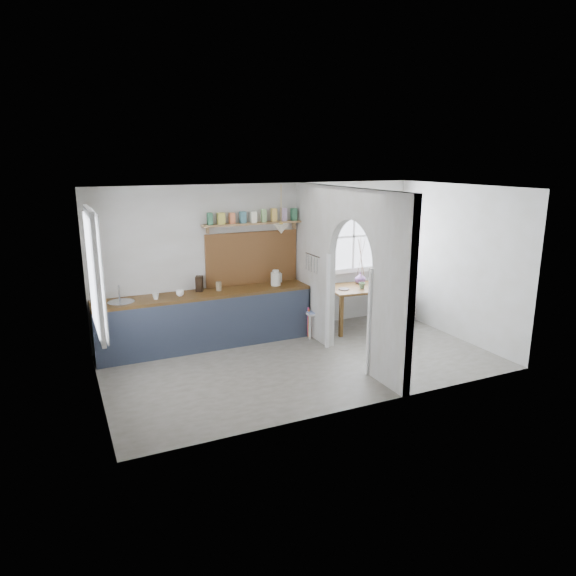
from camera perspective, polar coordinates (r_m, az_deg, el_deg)
name	(u,v)px	position (r m, az deg, el deg)	size (l,w,h in m)	color
floor	(303,362)	(7.87, 1.70, -8.21)	(5.80, 3.20, 0.01)	gray
ceiling	(305,188)	(7.29, 1.85, 11.04)	(5.80, 3.20, 0.01)	silver
walls	(304,279)	(7.48, 1.77, 1.04)	(5.81, 3.21, 2.60)	silver
partition	(344,264)	(7.82, 6.20, 2.69)	(0.12, 3.20, 2.60)	silver
kitchen_window	(92,273)	(6.66, -20.90, 1.57)	(0.10, 1.16, 1.50)	white
nook_window	(354,236)	(9.63, 7.29, 5.71)	(1.76, 0.10, 1.30)	white
counter	(206,319)	(8.51, -9.14, -3.39)	(3.50, 0.60, 0.90)	brown
sink	(121,303)	(8.14, -18.05, -1.55)	(0.40, 0.40, 0.02)	#AEB5BF
backsplash	(252,258)	(8.80, -4.00, 3.35)	(1.65, 0.03, 0.90)	brown
shelf	(253,220)	(8.62, -3.87, 7.55)	(1.75, 0.20, 0.21)	#946948
pendant_lamp	(281,229)	(8.46, -0.77, 6.58)	(0.26, 0.26, 0.16)	white
utensil_rail	(313,255)	(8.50, 2.77, 3.67)	(0.02, 0.02, 0.50)	#AEB5BF
dining_table	(361,307)	(9.39, 8.14, -2.13)	(1.23, 0.82, 0.77)	brown
chair_left	(316,310)	(8.92, 3.09, -2.46)	(0.41, 0.41, 0.90)	white
chair_right	(399,295)	(9.92, 12.23, -0.76)	(0.45, 0.45, 0.99)	white
kettle	(276,278)	(8.72, -1.38, 1.16)	(0.22, 0.18, 0.27)	silver
mug_a	(156,296)	(8.13, -14.48, -0.91)	(0.10, 0.10, 0.09)	silver
mug_b	(180,293)	(8.23, -11.92, -0.55)	(0.12, 0.12, 0.10)	white
knife_block	(199,284)	(8.47, -9.82, 0.48)	(0.11, 0.16, 0.25)	black
jar	(219,286)	(8.46, -7.71, 0.19)	(0.09, 0.09, 0.15)	#806D52
towel_magenta	(308,322)	(8.85, 2.26, -3.76)	(0.02, 0.03, 0.51)	#D73276
towel_orange	(309,323)	(8.84, 2.33, -3.96)	(0.02, 0.03, 0.49)	orange
bowl	(379,284)	(9.35, 10.06, 0.40)	(0.32, 0.32, 0.08)	white
table_cup	(362,286)	(9.15, 8.22, 0.26)	(0.11, 0.11, 0.11)	#5B7D58
plate	(344,289)	(9.06, 6.23, -0.12)	(0.19, 0.19, 0.02)	#352C2D
vase	(360,278)	(9.52, 8.04, 1.13)	(0.20, 0.20, 0.21)	#644076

